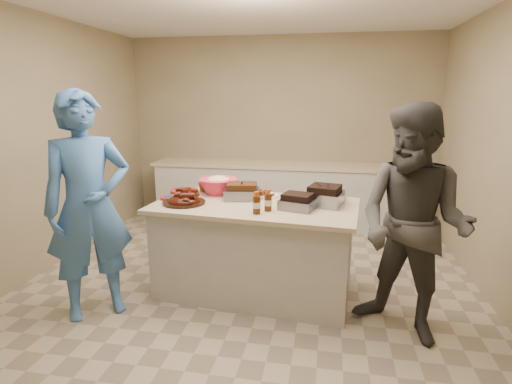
% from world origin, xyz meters
% --- Properties ---
extents(room, '(4.50, 5.00, 2.70)m').
position_xyz_m(room, '(0.00, 0.00, 0.00)').
color(room, '#968663').
rests_on(room, ground).
extents(back_counter, '(3.60, 0.64, 0.90)m').
position_xyz_m(back_counter, '(0.00, 2.20, 0.45)').
color(back_counter, '#BCB7AF').
rests_on(back_counter, ground).
extents(island, '(1.95, 1.15, 0.88)m').
position_xyz_m(island, '(0.09, 0.04, 0.00)').
color(island, '#BCB7AF').
rests_on(island, ground).
extents(rib_platter, '(0.52, 0.52, 0.16)m').
position_xyz_m(rib_platter, '(-0.56, -0.07, 0.88)').
color(rib_platter, '#451004').
rests_on(rib_platter, island).
extents(pulled_pork_tray, '(0.37, 0.30, 0.10)m').
position_xyz_m(pulled_pork_tray, '(-0.07, 0.19, 0.88)').
color(pulled_pork_tray, '#47230F').
rests_on(pulled_pork_tray, island).
extents(brisket_tray, '(0.34, 0.31, 0.09)m').
position_xyz_m(brisket_tray, '(0.49, -0.06, 0.88)').
color(brisket_tray, black).
rests_on(brisket_tray, island).
extents(roasting_pan, '(0.38, 0.38, 0.12)m').
position_xyz_m(roasting_pan, '(0.72, 0.12, 0.88)').
color(roasting_pan, gray).
rests_on(roasting_pan, island).
extents(coleslaw_bowl, '(0.42, 0.42, 0.27)m').
position_xyz_m(coleslaw_bowl, '(-0.35, 0.36, 0.88)').
color(coleslaw_bowl, '#EC2E4D').
rests_on(coleslaw_bowl, island).
extents(sausage_plate, '(0.36, 0.36, 0.05)m').
position_xyz_m(sausage_plate, '(0.12, 0.34, 0.88)').
color(sausage_plate, silver).
rests_on(sausage_plate, island).
extents(mac_cheese_dish, '(0.32, 0.24, 0.09)m').
position_xyz_m(mac_cheese_dish, '(0.74, 0.34, 0.88)').
color(mac_cheese_dish, orange).
rests_on(mac_cheese_dish, island).
extents(bbq_bottle_a, '(0.07, 0.07, 0.19)m').
position_xyz_m(bbq_bottle_a, '(0.16, -0.27, 0.88)').
color(bbq_bottle_a, '#401F09').
rests_on(bbq_bottle_a, island).
extents(bbq_bottle_b, '(0.07, 0.07, 0.19)m').
position_xyz_m(bbq_bottle_b, '(0.24, -0.17, 0.88)').
color(bbq_bottle_b, '#401F09').
rests_on(bbq_bottle_b, island).
extents(mustard_bottle, '(0.04, 0.04, 0.11)m').
position_xyz_m(mustard_bottle, '(-0.18, 0.33, 0.88)').
color(mustard_bottle, '#FAC201').
rests_on(mustard_bottle, island).
extents(sauce_bowl, '(0.14, 0.05, 0.13)m').
position_xyz_m(sauce_bowl, '(0.11, 0.25, 0.88)').
color(sauce_bowl, silver).
rests_on(sauce_bowl, island).
extents(plate_stack_large, '(0.30, 0.30, 0.03)m').
position_xyz_m(plate_stack_large, '(-0.71, 0.33, 0.88)').
color(plate_stack_large, maroon).
rests_on(plate_stack_large, island).
extents(plate_stack_small, '(0.21, 0.21, 0.03)m').
position_xyz_m(plate_stack_small, '(-0.75, 0.06, 0.88)').
color(plate_stack_small, maroon).
rests_on(plate_stack_small, island).
extents(plastic_cup, '(0.12, 0.11, 0.11)m').
position_xyz_m(plastic_cup, '(-0.54, 0.43, 0.88)').
color(plastic_cup, brown).
rests_on(plastic_cup, island).
extents(basket_stack, '(0.23, 0.19, 0.10)m').
position_xyz_m(basket_stack, '(-0.14, 0.41, 0.88)').
color(basket_stack, maroon).
rests_on(basket_stack, island).
extents(guest_blue, '(1.76, 1.92, 0.46)m').
position_xyz_m(guest_blue, '(-1.20, -0.58, 0.00)').
color(guest_blue, '#4071B5').
rests_on(guest_blue, ground).
extents(guest_gray, '(1.77, 1.99, 0.69)m').
position_xyz_m(guest_gray, '(1.38, -0.45, 0.00)').
color(guest_gray, '#44423D').
rests_on(guest_gray, ground).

